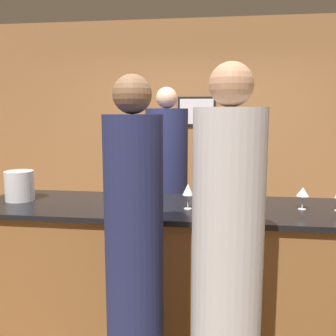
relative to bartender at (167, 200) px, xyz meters
name	(u,v)px	position (x,y,z in m)	size (l,w,h in m)	color
back_wall	(195,141)	(0.20, 1.02, 0.49)	(8.00, 0.08, 2.80)	olive
bar_counter	(177,279)	(0.20, -0.91, -0.36)	(2.83, 0.77, 1.09)	brown
bartender	(167,200)	(0.00, 0.00, 0.00)	(0.39, 0.39, 1.97)	#1E234C
guest_1	(227,281)	(0.53, -1.69, 0.01)	(0.34, 0.34, 1.96)	#B2B2B7
guest_2	(135,272)	(0.05, -1.62, -0.01)	(0.30, 0.30, 1.92)	#1E234C
wine_bottle_0	(246,186)	(0.68, -0.74, 0.30)	(0.07, 0.07, 0.30)	#19381E
ice_bucket	(19,186)	(-0.97, -0.90, 0.29)	(0.21, 0.21, 0.22)	silver
wine_glass_0	(252,192)	(0.70, -0.95, 0.30)	(0.07, 0.07, 0.16)	silver
wine_glass_1	(215,195)	(0.46, -1.09, 0.30)	(0.08, 0.08, 0.16)	silver
wine_glass_2	(188,190)	(0.28, -0.99, 0.31)	(0.07, 0.07, 0.17)	silver
wine_glass_3	(303,192)	(1.04, -0.90, 0.30)	(0.08, 0.08, 0.15)	silver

